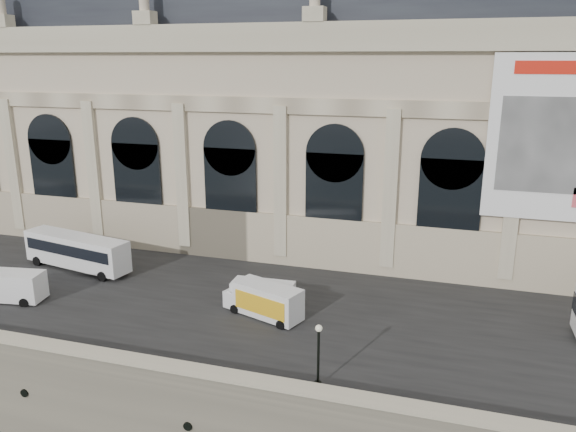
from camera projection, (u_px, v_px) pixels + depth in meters
name	position (u px, v px, depth m)	size (l,w,h in m)	color
quay	(306.00, 250.00, 66.93)	(160.00, 70.00, 6.00)	gray
street	(241.00, 295.00, 46.77)	(160.00, 24.00, 0.06)	#2D2D2D
parapet	(160.00, 372.00, 34.28)	(160.00, 1.40, 1.21)	gray
museum	(244.00, 110.00, 60.24)	(69.00, 18.70, 29.10)	beige
bus_left	(77.00, 251.00, 52.02)	(11.45, 4.36, 3.31)	white
van_b	(7.00, 286.00, 45.48)	(5.82, 2.95, 2.48)	white
van_c	(259.00, 295.00, 44.02)	(5.12, 2.25, 2.25)	white
box_truck	(264.00, 300.00, 42.68)	(6.75, 4.04, 2.60)	white
lamp_right	(318.00, 357.00, 33.17)	(0.42, 0.42, 4.13)	black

